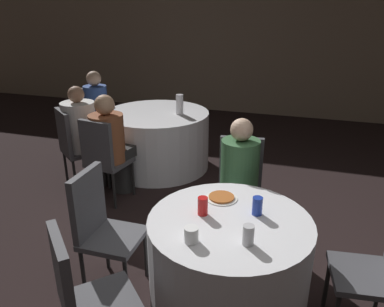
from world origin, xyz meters
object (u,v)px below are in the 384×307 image
object	(u,v)px
chair_near_north	(240,181)
pizza_plate_near	(221,197)
chair_far_southwest	(73,143)
person_floral_shirt	(112,146)
table_near	(228,268)
chair_far_west	(92,115)
soda_can_red	(203,206)
chair_near_west	(100,222)
soda_can_blue	(257,206)
table_far	(157,140)
person_green_jacket	(238,187)
bottle_far	(180,104)
soda_can_silver	(248,235)
person_white_shirt	(86,135)
chair_near_southwest	(82,294)
chair_far_south	(103,155)
person_blue_shirt	(101,115)

from	to	relation	value
chair_near_north	pizza_plate_near	bearing A→B (deg)	82.58
chair_far_southwest	person_floral_shirt	world-z (taller)	person_floral_shirt
table_near	person_floral_shirt	distance (m)	2.04
chair_near_north	chair_far_west	distance (m)	2.78
table_near	soda_can_red	size ratio (longest dim) A/B	8.66
table_near	chair_near_west	size ratio (longest dim) A/B	1.13
soda_can_blue	table_far	bearing A→B (deg)	126.90
chair_far_southwest	person_green_jacket	world-z (taller)	person_green_jacket
table_near	bottle_far	world-z (taller)	bottle_far
soda_can_silver	bottle_far	bearing A→B (deg)	117.23
person_white_shirt	bottle_far	distance (m)	1.17
chair_near_southwest	chair_far_south	bearing A→B (deg)	161.47
person_floral_shirt	soda_can_silver	size ratio (longest dim) A/B	9.52
table_near	person_floral_shirt	xyz separation A→B (m)	(-1.55, 1.29, 0.23)
chair_far_west	chair_near_west	bearing A→B (deg)	42.88
chair_far_south	soda_can_blue	distance (m)	2.02
table_near	person_white_shirt	world-z (taller)	person_white_shirt
soda_can_silver	soda_can_red	xyz separation A→B (m)	(-0.33, 0.23, 0.00)
chair_near_north	person_floral_shirt	size ratio (longest dim) A/B	0.80
soda_can_red	bottle_far	size ratio (longest dim) A/B	0.50
table_near	table_far	distance (m)	2.61
person_green_jacket	bottle_far	distance (m)	1.79
chair_near_west	soda_can_silver	world-z (taller)	chair_near_west
person_floral_shirt	table_near	bearing A→B (deg)	-30.87
chair_near_north	chair_near_southwest	size ratio (longest dim) A/B	1.00
chair_far_southwest	person_green_jacket	xyz separation A→B (m)	(2.00, -0.59, 0.03)
person_floral_shirt	person_white_shirt	xyz separation A→B (m)	(-0.43, 0.19, 0.01)
person_blue_shirt	pizza_plate_near	bearing A→B (deg)	56.56
chair_far_west	person_blue_shirt	xyz separation A→B (m)	(0.17, -0.03, 0.03)
person_white_shirt	bottle_far	size ratio (longest dim) A/B	4.84
chair_near_west	chair_far_southwest	world-z (taller)	same
chair_near_west	person_green_jacket	size ratio (longest dim) A/B	0.81
soda_can_blue	chair_far_west	bearing A→B (deg)	139.06
table_near	chair_near_north	size ratio (longest dim) A/B	1.13
chair_near_north	soda_can_red	size ratio (longest dim) A/B	7.66
chair_near_southwest	soda_can_red	bearing A→B (deg)	99.92
chair_near_north	soda_can_silver	xyz separation A→B (m)	(0.25, -1.16, 0.24)
chair_near_southwest	soda_can_blue	world-z (taller)	chair_near_southwest
chair_near_north	soda_can_silver	size ratio (longest dim) A/B	7.66
bottle_far	soda_can_blue	bearing A→B (deg)	-59.06
chair_far_south	chair_near_southwest	bearing A→B (deg)	-54.24
soda_can_blue	chair_far_southwest	bearing A→B (deg)	151.06
chair_near_north	soda_can_blue	size ratio (longest dim) A/B	7.66
chair_far_west	bottle_far	world-z (taller)	bottle_far
soda_can_red	chair_near_north	bearing A→B (deg)	85.11
soda_can_blue	soda_can_silver	distance (m)	0.34
chair_near_north	bottle_far	xyz separation A→B (m)	(-1.00, 1.28, 0.31)
soda_can_silver	chair_near_north	bearing A→B (deg)	102.41
table_near	person_floral_shirt	bearing A→B (deg)	140.19
soda_can_red	table_near	bearing A→B (deg)	-5.40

